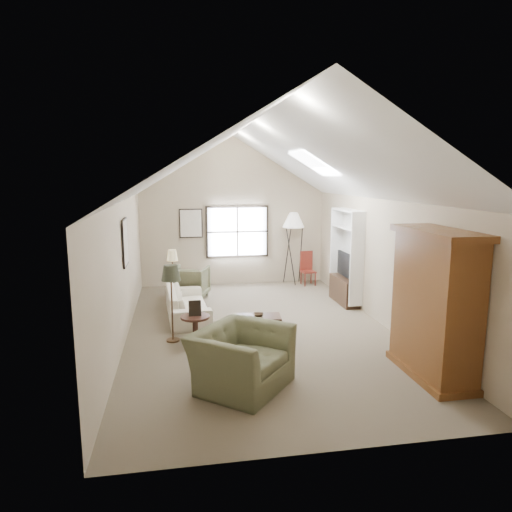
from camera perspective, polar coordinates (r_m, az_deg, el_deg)
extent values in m
cube|color=#685B4A|center=(8.95, 0.44, -9.31)|extent=(5.00, 8.00, 0.01)
cube|color=tan|center=(12.52, -2.83, 2.16)|extent=(5.00, 0.01, 2.50)
cube|color=tan|center=(4.88, 9.05, -10.68)|extent=(5.00, 0.01, 2.50)
cube|color=tan|center=(8.54, -16.30, -1.95)|extent=(0.01, 8.00, 2.50)
cube|color=tan|center=(9.38, 15.65, -0.87)|extent=(0.01, 8.00, 2.50)
cube|color=black|center=(12.46, -2.35, 3.05)|extent=(1.72, 0.08, 1.42)
cube|color=black|center=(8.74, -16.05, 1.66)|extent=(0.68, 0.04, 0.88)
cube|color=black|center=(12.35, -8.14, 4.06)|extent=(0.62, 0.04, 0.78)
cube|color=brown|center=(7.21, 21.48, -5.66)|extent=(0.60, 1.50, 2.20)
cube|color=white|center=(10.78, 11.23, 0.16)|extent=(0.32, 1.30, 2.10)
cube|color=#382316|center=(10.95, 10.98, -4.23)|extent=(0.34, 1.18, 0.60)
cube|color=black|center=(10.82, 11.09, -1.04)|extent=(0.05, 0.90, 0.55)
imported|color=#EDE7CC|center=(9.79, -8.57, -5.86)|extent=(0.93, 2.10, 0.60)
imported|color=#595C40|center=(6.59, -1.87, -12.69)|extent=(1.69, 1.72, 0.84)
imported|color=#585A3F|center=(11.26, -8.27, -3.27)|extent=(1.06, 1.08, 0.78)
cube|color=#382117|center=(8.52, 0.32, -8.84)|extent=(0.86, 0.53, 0.42)
imported|color=#3A2617|center=(8.45, 0.32, -7.36)|extent=(0.21, 0.21, 0.05)
cylinder|color=#3E2119|center=(8.28, -7.58, -9.13)|extent=(0.55, 0.55, 0.51)
cube|color=maroon|center=(12.52, 6.56, -1.55)|extent=(0.39, 0.39, 0.92)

